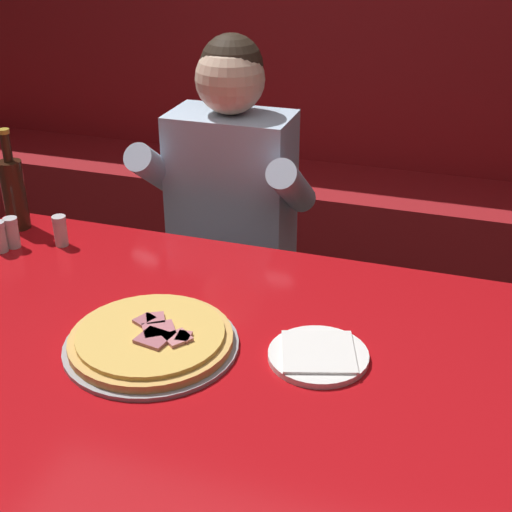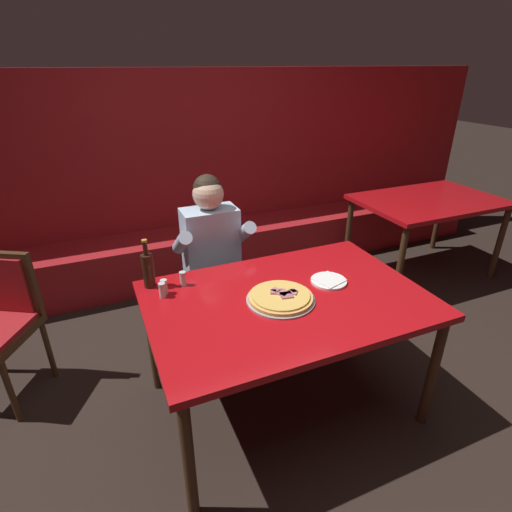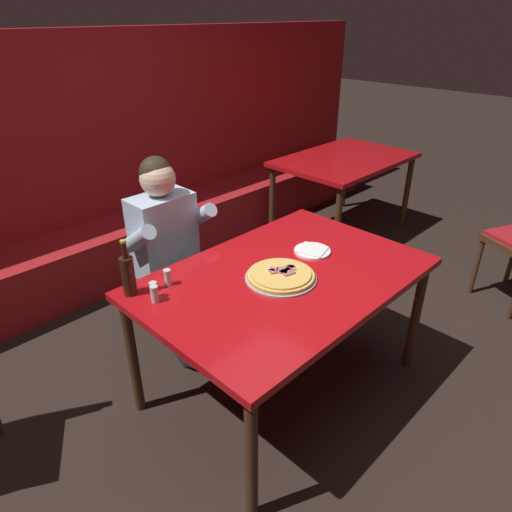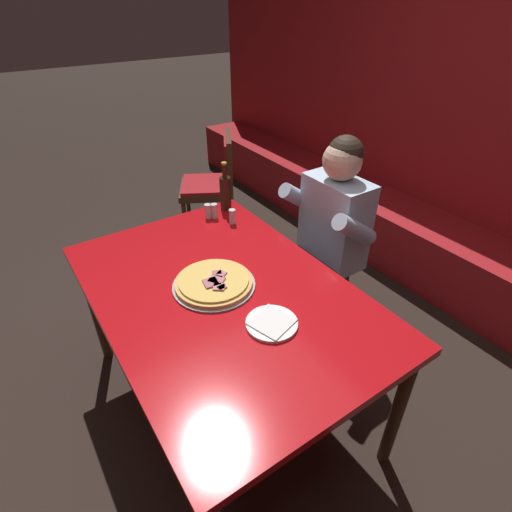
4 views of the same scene
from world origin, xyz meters
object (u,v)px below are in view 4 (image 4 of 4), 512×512
(beer_bottle, at_px, (225,192))
(shaker_parmesan, at_px, (232,217))
(shaker_red_pepper_flakes, at_px, (208,212))
(dining_chair_far_left, at_px, (215,180))
(main_dining_table, at_px, (223,302))
(pizza, at_px, (214,283))
(shaker_black_pepper, at_px, (214,211))
(plate_white_paper, at_px, (272,323))
(diner_seated_blue_shirt, at_px, (322,237))

(beer_bottle, bearing_deg, shaker_parmesan, -19.37)
(shaker_red_pepper_flakes, relative_size, dining_chair_far_left, 0.09)
(main_dining_table, xyz_separation_m, beer_bottle, (-0.67, 0.42, 0.18))
(shaker_red_pepper_flakes, bearing_deg, main_dining_table, -23.40)
(pizza, xyz_separation_m, shaker_red_pepper_flakes, (-0.58, 0.29, 0.02))
(beer_bottle, distance_m, shaker_parmesan, 0.20)
(shaker_red_pepper_flakes, distance_m, shaker_parmesan, 0.16)
(shaker_black_pepper, bearing_deg, beer_bottle, 118.37)
(main_dining_table, bearing_deg, plate_white_paper, 10.31)
(pizza, xyz_separation_m, plate_white_paper, (0.35, 0.07, -0.01))
(beer_bottle, height_order, shaker_red_pepper_flakes, beer_bottle)
(main_dining_table, distance_m, diner_seated_blue_shirt, 0.78)
(main_dining_table, xyz_separation_m, shaker_parmesan, (-0.49, 0.35, 0.11))
(plate_white_paper, relative_size, shaker_red_pepper_flakes, 2.44)
(beer_bottle, bearing_deg, shaker_black_pepper, -61.63)
(shaker_red_pepper_flakes, height_order, shaker_parmesan, same)
(shaker_red_pepper_flakes, bearing_deg, pizza, -26.22)
(shaker_black_pepper, bearing_deg, pizza, -29.45)
(diner_seated_blue_shirt, bearing_deg, pizza, -80.67)
(shaker_parmesan, xyz_separation_m, diner_seated_blue_shirt, (0.32, 0.41, -0.11))
(shaker_black_pepper, relative_size, dining_chair_far_left, 0.09)
(shaker_parmesan, height_order, dining_chair_far_left, dining_chair_far_left)
(main_dining_table, bearing_deg, shaker_parmesan, 144.28)
(shaker_red_pepper_flakes, xyz_separation_m, shaker_parmesan, (0.13, 0.08, 0.00))
(plate_white_paper, distance_m, shaker_red_pepper_flakes, 0.95)
(diner_seated_blue_shirt, distance_m, dining_chair_far_left, 1.39)
(main_dining_table, relative_size, diner_seated_blue_shirt, 1.19)
(plate_white_paper, bearing_deg, shaker_black_pepper, 164.71)
(pizza, xyz_separation_m, shaker_black_pepper, (-0.56, 0.32, 0.02))
(shaker_black_pepper, bearing_deg, shaker_red_pepper_flakes, -117.68)
(main_dining_table, height_order, shaker_parmesan, shaker_parmesan)
(shaker_parmesan, distance_m, diner_seated_blue_shirt, 0.53)
(plate_white_paper, relative_size, diner_seated_blue_shirt, 0.16)
(pizza, height_order, shaker_black_pepper, shaker_black_pepper)
(shaker_red_pepper_flakes, height_order, shaker_black_pepper, same)
(beer_bottle, bearing_deg, shaker_red_pepper_flakes, -73.09)
(pizza, distance_m, diner_seated_blue_shirt, 0.79)
(plate_white_paper, distance_m, beer_bottle, 1.04)
(main_dining_table, bearing_deg, dining_chair_far_left, 152.21)
(main_dining_table, distance_m, beer_bottle, 0.81)
(beer_bottle, xyz_separation_m, dining_chair_far_left, (-0.88, 0.40, -0.33))
(beer_bottle, bearing_deg, diner_seated_blue_shirt, 34.72)
(pizza, relative_size, shaker_parmesan, 4.34)
(plate_white_paper, xyz_separation_m, diner_seated_blue_shirt, (-0.47, 0.71, -0.08))
(main_dining_table, xyz_separation_m, dining_chair_far_left, (-1.55, 0.82, -0.15))
(pizza, height_order, beer_bottle, beer_bottle)
(shaker_parmesan, height_order, diner_seated_blue_shirt, diner_seated_blue_shirt)
(plate_white_paper, bearing_deg, main_dining_table, -169.69)
(plate_white_paper, height_order, dining_chair_far_left, dining_chair_far_left)
(beer_bottle, relative_size, shaker_black_pepper, 3.40)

